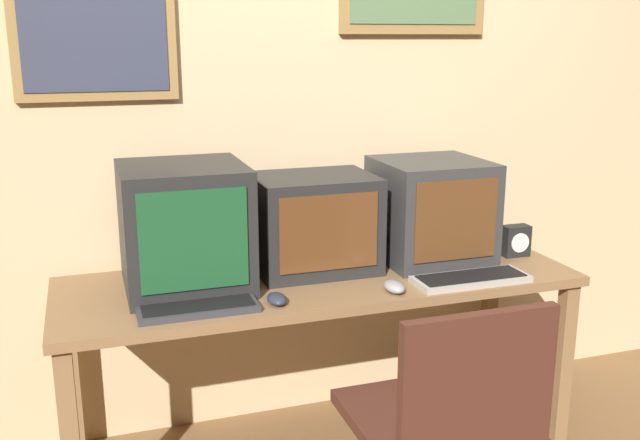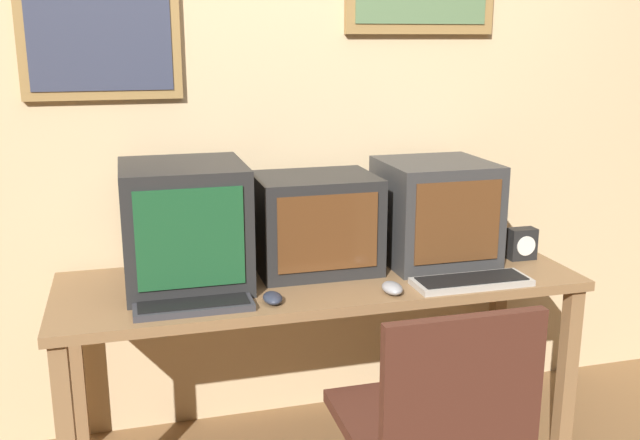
% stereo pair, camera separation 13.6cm
% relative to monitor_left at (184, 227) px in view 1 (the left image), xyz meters
% --- Properties ---
extents(wall_back, '(8.00, 0.08, 2.60)m').
position_rel_monitor_left_xyz_m(wall_back, '(0.48, 0.33, 0.37)').
color(wall_back, '#D1B284').
rests_on(wall_back, ground_plane).
extents(desk, '(1.91, 0.63, 0.72)m').
position_rel_monitor_left_xyz_m(desk, '(0.48, -0.06, -0.30)').
color(desk, olive).
rests_on(desk, ground_plane).
extents(monitor_left, '(0.43, 0.44, 0.44)m').
position_rel_monitor_left_xyz_m(monitor_left, '(0.00, 0.00, 0.00)').
color(monitor_left, black).
rests_on(monitor_left, desk).
extents(monitor_center, '(0.45, 0.36, 0.36)m').
position_rel_monitor_left_xyz_m(monitor_center, '(0.49, 0.04, -0.04)').
color(monitor_center, black).
rests_on(monitor_center, desk).
extents(monitor_right, '(0.41, 0.41, 0.40)m').
position_rel_monitor_left_xyz_m(monitor_right, '(0.97, 0.02, -0.02)').
color(monitor_right, '#333333').
rests_on(monitor_right, desk).
extents(keyboard_main, '(0.39, 0.16, 0.03)m').
position_rel_monitor_left_xyz_m(keyboard_main, '(-0.00, -0.26, -0.21)').
color(keyboard_main, '#333338').
rests_on(keyboard_main, desk).
extents(keyboard_side, '(0.43, 0.15, 0.03)m').
position_rel_monitor_left_xyz_m(keyboard_side, '(0.98, -0.29, -0.21)').
color(keyboard_side, '#A8A399').
rests_on(keyboard_side, desk).
extents(mouse_near_keyboard, '(0.06, 0.10, 0.03)m').
position_rel_monitor_left_xyz_m(mouse_near_keyboard, '(0.26, -0.27, -0.20)').
color(mouse_near_keyboard, '#282D3D').
rests_on(mouse_near_keyboard, desk).
extents(mouse_far_corner, '(0.07, 0.11, 0.04)m').
position_rel_monitor_left_xyz_m(mouse_far_corner, '(0.68, -0.30, -0.20)').
color(mouse_far_corner, gray).
rests_on(mouse_far_corner, desk).
extents(desk_clock, '(0.11, 0.07, 0.13)m').
position_rel_monitor_left_xyz_m(desk_clock, '(1.32, -0.06, -0.16)').
color(desk_clock, black).
rests_on(desk_clock, desk).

